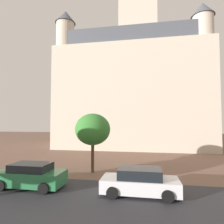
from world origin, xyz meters
The scene contains 6 objects.
ground_plane centered at (0.00, 10.00, 0.00)m, with size 120.00×120.00×0.00m, color brown.
street_asphalt_strip centered at (0.00, 7.84, 0.00)m, with size 120.00×7.40×0.00m, color #2D2D33.
landmark_building centered at (0.19, 29.55, 10.84)m, with size 23.70×10.44×36.10m.
car_green centered at (-5.04, 9.47, 0.72)m, with size 4.21×2.00×1.49m.
car_white centered at (1.76, 9.47, 0.70)m, with size 4.34×2.01×1.47m.
tree_curb_far centered at (-2.19, 13.64, 3.48)m, with size 2.90×2.90×4.79m.
Camera 1 is at (2.08, -1.59, 4.10)m, focal length 30.41 mm.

